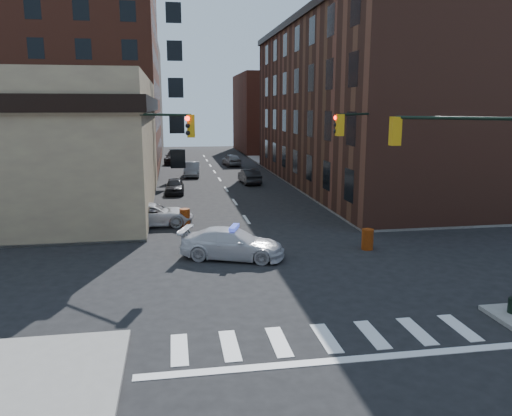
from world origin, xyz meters
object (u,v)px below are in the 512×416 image
object	(u,v)px
pickup	(153,215)
police_car	(232,244)
parked_car_wfar	(192,169)
barrel_bank	(185,218)
parked_car_enear	(249,176)
barricade_nw_a	(103,223)
parked_car_wnear	(175,186)
pedestrian_b	(80,212)
barrel_road	(368,239)
pedestrian_a	(92,216)

from	to	relation	value
pickup	police_car	bearing A→B (deg)	-152.18
parked_car_wfar	barrel_bank	distance (m)	22.11
police_car	parked_car_wfar	distance (m)	28.77
parked_car_enear	barricade_nw_a	size ratio (longest dim) A/B	3.54
pickup	parked_car_enear	distance (m)	17.64
parked_car_wnear	pedestrian_b	xyz separation A→B (m)	(-5.47, -11.82, 0.48)
police_car	barrel_road	world-z (taller)	police_car
parked_car_enear	parked_car_wnear	bearing A→B (deg)	28.72
parked_car_wnear	barricade_nw_a	xyz separation A→B (m)	(-4.12, -12.53, -0.04)
pedestrian_a	pedestrian_b	bearing A→B (deg)	169.80
parked_car_wfar	pedestrian_a	world-z (taller)	pedestrian_a
parked_car_wnear	barricade_nw_a	world-z (taller)	parked_car_wnear
parked_car_wfar	barrel_bank	bearing A→B (deg)	-88.98
parked_car_wnear	barrel_road	world-z (taller)	parked_car_wnear
police_car	parked_car_wnear	world-z (taller)	police_car
pickup	barricade_nw_a	xyz separation A→B (m)	(-2.73, -1.34, -0.08)
pickup	barrel_road	bearing A→B (deg)	-123.34
parked_car_enear	parked_car_wfar	bearing A→B (deg)	-52.59
pickup	barrel_road	world-z (taller)	pickup
barrel_bank	barricade_nw_a	distance (m)	4.67
parked_car_wnear	pedestrian_a	size ratio (longest dim) A/B	2.03
parked_car_wfar	pedestrian_a	xyz separation A→B (m)	(-6.44, -23.12, 0.34)
police_car	pedestrian_b	xyz separation A→B (m)	(-8.02, 6.74, 0.40)
parked_car_enear	barricade_nw_a	world-z (taller)	parked_car_enear
parked_car_wnear	barrel_road	distance (m)	20.49
pickup	parked_car_wfar	distance (m)	21.63
parked_car_wfar	pedestrian_b	xyz separation A→B (m)	(-7.31, -22.02, 0.39)
pickup	parked_car_wfar	size ratio (longest dim) A/B	1.10
parked_car_enear	pedestrian_a	xyz separation A→B (m)	(-11.52, -17.30, 0.38)
pedestrian_a	parked_car_wfar	bearing A→B (deg)	116.14
pickup	barrel_bank	size ratio (longest dim) A/B	4.39
parked_car_enear	barrel_road	world-z (taller)	parked_car_enear
parked_car_wfar	pedestrian_b	world-z (taller)	pedestrian_b
barrel_road	parked_car_wfar	bearing A→B (deg)	104.91
police_car	pedestrian_b	bearing A→B (deg)	69.22
parked_car_wnear	parked_car_wfar	world-z (taller)	parked_car_wfar
barrel_bank	pedestrian_b	bearing A→B (deg)	179.52
pedestrian_b	parked_car_enear	bearing A→B (deg)	38.64
pickup	barrel_road	size ratio (longest dim) A/B	4.64
parked_car_wfar	pedestrian_b	size ratio (longest dim) A/B	2.29
parked_car_wfar	pedestrian_a	size ratio (longest dim) A/B	2.40
parked_car_enear	pedestrian_a	size ratio (longest dim) A/B	2.28
parked_car_wfar	barrel_bank	xyz separation A→B (m)	(-1.33, -22.07, -0.18)
barrel_road	parked_car_enear	bearing A→B (deg)	96.30
parked_car_enear	barrel_road	xyz separation A→B (m)	(2.49, -22.58, -0.17)
barrel_road	barrel_bank	world-z (taller)	barrel_bank
pickup	parked_car_wfar	bearing A→B (deg)	-8.87
barrel_bank	barrel_road	bearing A→B (deg)	-35.47
pedestrian_a	police_car	bearing A→B (deg)	3.46
police_car	pedestrian_a	distance (m)	9.12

